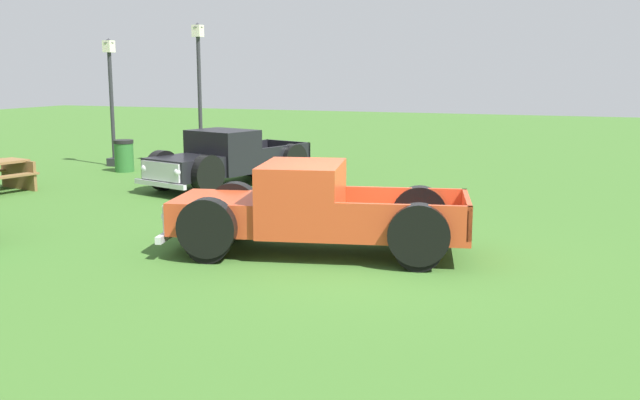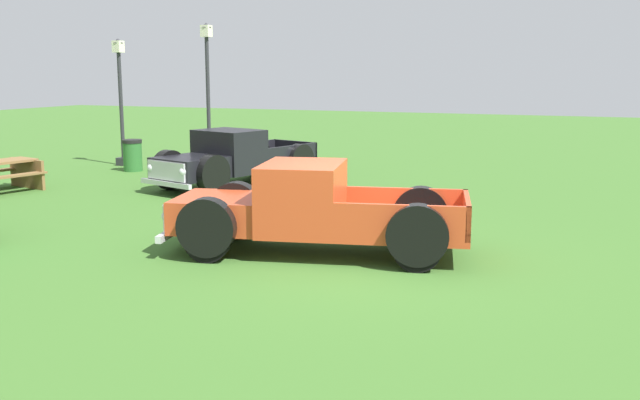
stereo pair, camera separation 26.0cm
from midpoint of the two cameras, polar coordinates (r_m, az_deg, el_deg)
name	(u,v)px [view 1 (the left image)]	position (r m, az deg, el deg)	size (l,w,h in m)	color
ground_plane	(350,257)	(11.62, 1.77, -4.61)	(80.00, 80.00, 0.00)	#3D6B28
pickup_truck_foreground	(299,210)	(11.78, -2.35, -0.84)	(2.84, 5.17, 1.50)	#D14723
pickup_truck_behind_right	(222,160)	(18.73, -8.26, 3.18)	(5.11, 3.01, 1.48)	black
lamp_post_near	(112,100)	(23.53, -16.61, 7.66)	(0.36, 0.36, 3.97)	#2D2D33
lamp_post_far	(200,92)	(22.85, -9.92, 8.48)	(0.36, 0.36, 4.44)	#2D2D33
trash_can	(124,156)	(22.21, -15.70, 3.42)	(0.59, 0.59, 0.95)	#2D6B2D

